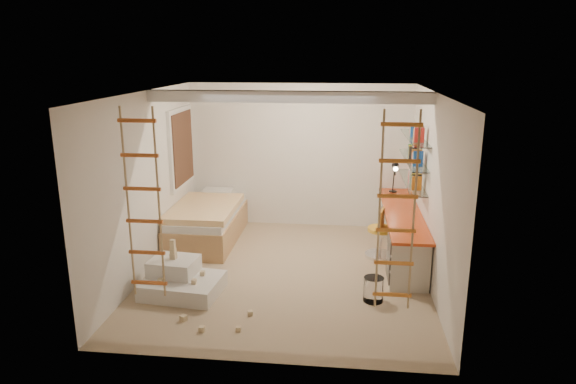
# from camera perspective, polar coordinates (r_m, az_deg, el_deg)

# --- Properties ---
(floor) EXTENTS (4.50, 4.50, 0.00)m
(floor) POSITION_cam_1_polar(r_m,az_deg,el_deg) (7.58, -0.25, -9.02)
(floor) COLOR tan
(floor) RESTS_ON ground
(ceiling_beam) EXTENTS (4.00, 0.18, 0.16)m
(ceiling_beam) POSITION_cam_1_polar(r_m,az_deg,el_deg) (7.23, -0.00, 10.53)
(ceiling_beam) COLOR white
(ceiling_beam) RESTS_ON ceiling
(window_frame) EXTENTS (0.06, 1.15, 1.35)m
(window_frame) POSITION_cam_1_polar(r_m,az_deg,el_deg) (8.94, -11.82, 4.84)
(window_frame) COLOR white
(window_frame) RESTS_ON wall_left
(window_blind) EXTENTS (0.02, 1.00, 1.20)m
(window_blind) POSITION_cam_1_polar(r_m,az_deg,el_deg) (8.93, -11.58, 4.84)
(window_blind) COLOR #4C2D1E
(window_blind) RESTS_ON window_frame
(rope_ladder_left) EXTENTS (0.41, 0.04, 2.13)m
(rope_ladder_left) POSITION_cam_1_polar(r_m,az_deg,el_deg) (5.77, -15.77, -1.42)
(rope_ladder_left) COLOR #BD5120
(rope_ladder_left) RESTS_ON ceiling
(rope_ladder_right) EXTENTS (0.41, 0.04, 2.13)m
(rope_ladder_right) POSITION_cam_1_polar(r_m,az_deg,el_deg) (5.38, 11.98, -2.34)
(rope_ladder_right) COLOR orange
(rope_ladder_right) RESTS_ON ceiling
(waste_bin) EXTENTS (0.26, 0.26, 0.33)m
(waste_bin) POSITION_cam_1_polar(r_m,az_deg,el_deg) (6.82, 9.48, -10.62)
(waste_bin) COLOR white
(waste_bin) RESTS_ON floor
(desk) EXTENTS (0.56, 2.80, 0.75)m
(desk) POSITION_cam_1_polar(r_m,az_deg,el_deg) (8.24, 12.43, -4.34)
(desk) COLOR #CA4317
(desk) RESTS_ON floor
(shelves) EXTENTS (0.25, 1.80, 0.71)m
(shelves) POSITION_cam_1_polar(r_m,az_deg,el_deg) (8.22, 13.74, 3.49)
(shelves) COLOR white
(shelves) RESTS_ON wall_right
(bed) EXTENTS (1.02, 2.00, 0.69)m
(bed) POSITION_cam_1_polar(r_m,az_deg,el_deg) (8.85, -8.92, -3.29)
(bed) COLOR #AD7F51
(bed) RESTS_ON floor
(task_lamp) EXTENTS (0.14, 0.36, 0.57)m
(task_lamp) POSITION_cam_1_polar(r_m,az_deg,el_deg) (8.95, 11.79, 2.15)
(task_lamp) COLOR black
(task_lamp) RESTS_ON desk
(swivel_chair) EXTENTS (0.55, 0.55, 0.78)m
(swivel_chair) POSITION_cam_1_polar(r_m,az_deg,el_deg) (8.19, 10.22, -5.20)
(swivel_chair) COLOR gold
(swivel_chair) RESTS_ON floor
(play_platform) EXTENTS (1.06, 0.87, 0.44)m
(play_platform) POSITION_cam_1_polar(r_m,az_deg,el_deg) (7.10, -11.86, -9.58)
(play_platform) COLOR silver
(play_platform) RESTS_ON floor
(toy_blocks) EXTENTS (1.30, 1.12, 0.71)m
(toy_blocks) POSITION_cam_1_polar(r_m,az_deg,el_deg) (6.71, -10.48, -10.00)
(toy_blocks) COLOR #CCB284
(toy_blocks) RESTS_ON floor
(books) EXTENTS (0.14, 0.70, 0.92)m
(books) POSITION_cam_1_polar(r_m,az_deg,el_deg) (8.20, 13.79, 4.28)
(books) COLOR orange
(books) RESTS_ON shelves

